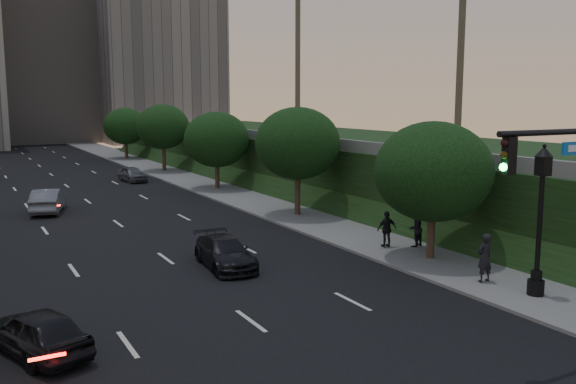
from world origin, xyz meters
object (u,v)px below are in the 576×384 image
pedestrian_c (387,229)px  pedestrian_a (485,258)px  sedan_near_right (225,253)px  sedan_near_left (37,332)px  street_lamp (539,228)px  pedestrian_b (415,228)px  sedan_mid_left (48,200)px  sedan_far_right (132,174)px

pedestrian_c → pedestrian_a: bearing=95.6°
sedan_near_right → sedan_near_left: bearing=-139.5°
street_lamp → sedan_near_left: 16.88m
street_lamp → pedestrian_b: (1.04, 7.84, -1.59)m
street_lamp → pedestrian_c: (-0.19, 8.42, -1.61)m
sedan_near_left → sedan_mid_left: size_ratio=0.85×
pedestrian_a → sedan_mid_left: bearing=-61.3°
sedan_far_right → pedestrian_a: (4.06, -36.88, 0.43)m
street_lamp → sedan_near_left: (-16.42, 3.40, -1.95)m
sedan_near_right → pedestrian_c: pedestrian_c is taller
pedestrian_a → pedestrian_c: (0.22, 6.35, -0.08)m
sedan_mid_left → pedestrian_a: size_ratio=2.48×
sedan_mid_left → pedestrian_c: size_ratio=2.71×
pedestrian_c → street_lamp: bearing=98.9°
sedan_near_left → sedan_far_right: (11.95, 35.56, -0.01)m
sedan_near_left → sedan_mid_left: sedan_mid_left is taller
sedan_near_left → pedestrian_c: 16.99m
sedan_mid_left → pedestrian_b: pedestrian_b is taller
pedestrian_a → pedestrian_c: size_ratio=1.10×
sedan_far_right → pedestrian_c: (4.28, -30.53, 0.35)m
sedan_near_right → sedan_far_right: 29.88m
sedan_near_left → pedestrian_b: 18.02m
sedan_mid_left → sedan_far_right: sedan_mid_left is taller
street_lamp → pedestrian_a: 2.61m
pedestrian_a → pedestrian_b: (1.45, 5.77, -0.06)m
sedan_near_right → street_lamp: bearing=-43.9°
sedan_near_left → sedan_near_right: (8.21, 5.92, -0.03)m
sedan_far_right → pedestrian_a: pedestrian_a is taller
sedan_mid_left → sedan_far_right: size_ratio=1.20×
street_lamp → pedestrian_c: 8.57m
sedan_near_right → pedestrian_c: size_ratio=2.56×
pedestrian_b → sedan_mid_left: bearing=-71.2°
sedan_near_left → pedestrian_c: size_ratio=2.29×
sedan_near_right → pedestrian_b: pedestrian_b is taller
pedestrian_b → pedestrian_c: 1.37m
sedan_near_left → pedestrian_a: bearing=155.3°
sedan_near_right → pedestrian_b: 9.38m
pedestrian_a → sedan_far_right: bearing=-82.2°
sedan_mid_left → pedestrian_a: pedestrian_a is taller
street_lamp → pedestrian_c: size_ratio=3.22×
sedan_far_right → pedestrian_b: pedestrian_b is taller
street_lamp → pedestrian_c: street_lamp is taller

